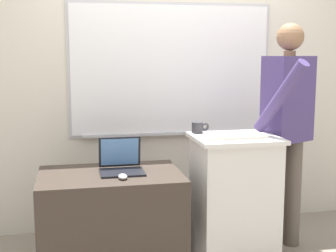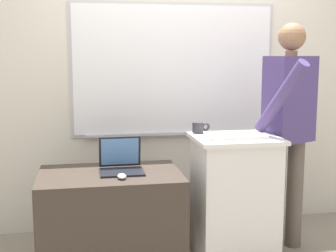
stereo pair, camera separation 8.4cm
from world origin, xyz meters
TOP-DOWN VIEW (x-y plane):
  - back_wall at (-0.00, 1.26)m, footprint 6.40×0.17m
  - lectern_podium at (0.27, 0.33)m, footprint 0.61×0.53m
  - side_desk at (-0.64, 0.36)m, footprint 0.99×0.67m
  - person_presenter at (0.74, 0.47)m, footprint 0.57×0.68m
  - laptop at (-0.56, 0.41)m, footprint 0.31×0.29m
  - wireless_keyboard at (0.25, 0.27)m, footprint 0.43×0.15m
  - computer_mouse_by_laptop at (-0.57, 0.19)m, footprint 0.06×0.10m
  - coffee_mug at (0.04, 0.53)m, footprint 0.14×0.08m

SIDE VIEW (x-z plane):
  - side_desk at x=-0.64m, z-range 0.00..0.72m
  - lectern_podium at x=0.27m, z-range 0.00..0.95m
  - computer_mouse_by_laptop at x=-0.57m, z-range 0.72..0.75m
  - laptop at x=-0.56m, z-range 0.66..0.90m
  - wireless_keyboard at x=0.25m, z-range 0.95..0.97m
  - coffee_mug at x=0.04m, z-range 0.95..1.03m
  - person_presenter at x=0.74m, z-range 0.14..1.91m
  - back_wall at x=0.00m, z-range 0.00..2.98m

